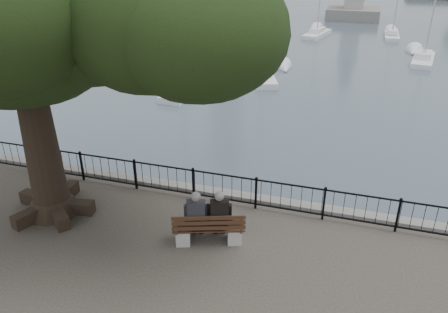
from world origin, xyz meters
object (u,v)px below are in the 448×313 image
at_px(bench, 209,232).
at_px(person_right, 219,217).
at_px(person_left, 197,217).
at_px(tree, 46,1).

relative_size(bench, person_right, 1.25).
height_order(person_left, tree, tree).
distance_m(bench, tree, 6.98).
height_order(person_right, tree, tree).
relative_size(person_left, person_right, 1.00).
height_order(bench, person_left, person_left).
xyz_separation_m(bench, person_right, (0.23, 0.20, 0.38)).
bearing_deg(tree, bench, -2.93).
height_order(bench, person_right, person_right).
xyz_separation_m(person_right, tree, (-4.33, 0.01, 5.27)).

